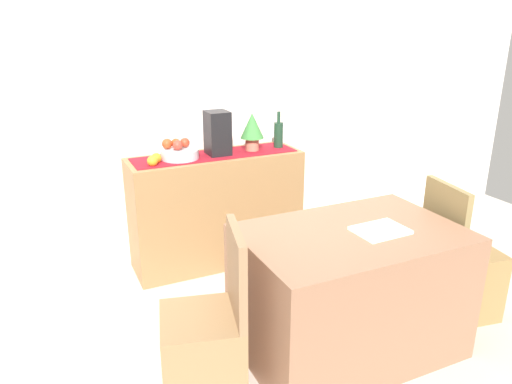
% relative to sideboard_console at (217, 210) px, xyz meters
% --- Properties ---
extents(ground_plane, '(6.40, 6.40, 0.02)m').
position_rel_sideboard_console_xyz_m(ground_plane, '(0.06, -0.92, -0.45)').
color(ground_plane, beige).
rests_on(ground_plane, ground).
extents(room_wall_rear, '(6.40, 0.06, 2.70)m').
position_rel_sideboard_console_xyz_m(room_wall_rear, '(0.06, 0.26, 0.91)').
color(room_wall_rear, silver).
rests_on(room_wall_rear, ground).
extents(sideboard_console, '(1.31, 0.42, 0.87)m').
position_rel_sideboard_console_xyz_m(sideboard_console, '(0.00, 0.00, 0.00)').
color(sideboard_console, olive).
rests_on(sideboard_console, ground).
extents(table_runner, '(1.23, 0.32, 0.01)m').
position_rel_sideboard_console_xyz_m(table_runner, '(0.00, 0.00, 0.44)').
color(table_runner, maroon).
rests_on(table_runner, sideboard_console).
extents(fruit_bowl, '(0.27, 0.27, 0.07)m').
position_rel_sideboard_console_xyz_m(fruit_bowl, '(-0.27, 0.00, 0.48)').
color(fruit_bowl, silver).
rests_on(fruit_bowl, table_runner).
extents(apple_front, '(0.07, 0.07, 0.07)m').
position_rel_sideboard_console_xyz_m(apple_front, '(-0.22, 0.04, 0.55)').
color(apple_front, '#B93520').
rests_on(apple_front, fruit_bowl).
extents(apple_rear, '(0.08, 0.08, 0.08)m').
position_rel_sideboard_console_xyz_m(apple_rear, '(-0.35, 0.05, 0.55)').
color(apple_rear, '#B73C1B').
rests_on(apple_rear, fruit_bowl).
extents(apple_upper, '(0.07, 0.07, 0.07)m').
position_rel_sideboard_console_xyz_m(apple_upper, '(-0.29, -0.02, 0.55)').
color(apple_upper, '#B03628').
rests_on(apple_upper, fruit_bowl).
extents(apple_center, '(0.07, 0.07, 0.07)m').
position_rel_sideboard_console_xyz_m(apple_center, '(-0.28, 0.06, 0.55)').
color(apple_center, '#BB3B17').
rests_on(apple_center, fruit_bowl).
extents(wine_bottle, '(0.07, 0.07, 0.29)m').
position_rel_sideboard_console_xyz_m(wine_bottle, '(0.53, 0.00, 0.55)').
color(wine_bottle, '#1B3926').
rests_on(wine_bottle, sideboard_console).
extents(coffee_maker, '(0.16, 0.18, 0.33)m').
position_rel_sideboard_console_xyz_m(coffee_maker, '(0.02, 0.00, 0.60)').
color(coffee_maker, black).
rests_on(coffee_maker, sideboard_console).
extents(potted_plant, '(0.18, 0.18, 0.29)m').
position_rel_sideboard_console_xyz_m(potted_plant, '(0.30, 0.00, 0.61)').
color(potted_plant, '#BA6D57').
rests_on(potted_plant, sideboard_console).
extents(orange_loose_end, '(0.07, 0.07, 0.07)m').
position_rel_sideboard_console_xyz_m(orange_loose_end, '(-0.49, -0.10, 0.47)').
color(orange_loose_end, orange).
rests_on(orange_loose_end, sideboard_console).
extents(orange_loose_mid, '(0.07, 0.07, 0.07)m').
position_rel_sideboard_console_xyz_m(orange_loose_mid, '(-0.45, -0.03, 0.47)').
color(orange_loose_mid, orange).
rests_on(orange_loose_mid, sideboard_console).
extents(dining_table, '(1.20, 0.79, 0.74)m').
position_rel_sideboard_console_xyz_m(dining_table, '(0.29, -1.35, -0.07)').
color(dining_table, '#8C6147').
rests_on(dining_table, ground).
extents(open_book, '(0.29, 0.22, 0.02)m').
position_rel_sideboard_console_xyz_m(open_book, '(0.42, -1.41, 0.31)').
color(open_book, white).
rests_on(open_book, dining_table).
extents(chair_near_window, '(0.48, 0.48, 0.90)m').
position_rel_sideboard_console_xyz_m(chair_near_window, '(-0.57, -1.35, -0.17)').
color(chair_near_window, olive).
rests_on(chair_near_window, ground).
extents(chair_by_corner, '(0.46, 0.46, 0.90)m').
position_rel_sideboard_console_xyz_m(chair_by_corner, '(1.15, -1.34, -0.17)').
color(chair_by_corner, olive).
rests_on(chair_by_corner, ground).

